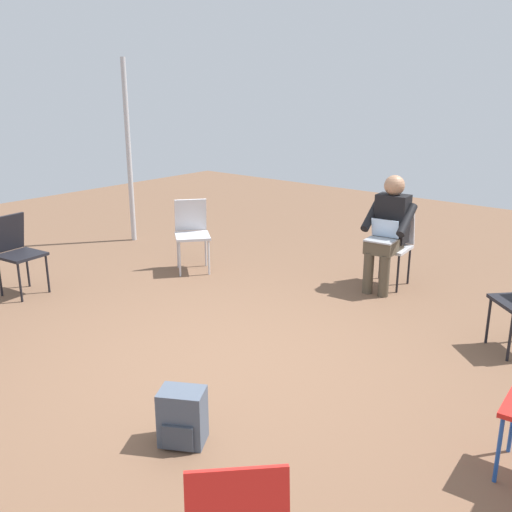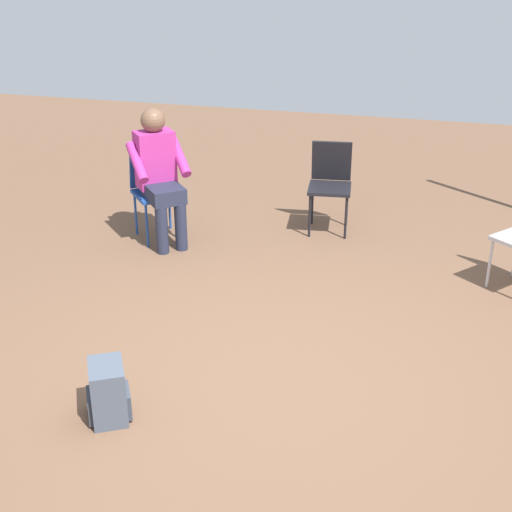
{
  "view_description": "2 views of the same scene",
  "coord_description": "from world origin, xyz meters",
  "px_view_note": "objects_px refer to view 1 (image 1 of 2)",
  "views": [
    {
      "loc": [
        -3.01,
        -2.84,
        2.17
      ],
      "look_at": [
        0.16,
        -0.21,
        0.92
      ],
      "focal_mm": 40.0,
      "sensor_mm": 36.0,
      "label": 1
    },
    {
      "loc": [
        0.86,
        -3.64,
        2.64
      ],
      "look_at": [
        -0.13,
        -0.01,
        0.94
      ],
      "focal_mm": 50.0,
      "sensor_mm": 36.0,
      "label": 2
    }
  ],
  "objects_px": {
    "chair_east": "(393,241)",
    "backpack_near_laptop_user": "(183,420)",
    "chair_north": "(16,249)",
    "chair_northeast": "(192,230)",
    "person_with_laptop": "(388,227)"
  },
  "relations": [
    {
      "from": "backpack_near_laptop_user",
      "to": "chair_east",
      "type": "bearing_deg",
      "value": 6.14
    },
    {
      "from": "person_with_laptop",
      "to": "chair_east",
      "type": "bearing_deg",
      "value": -90.0
    },
    {
      "from": "chair_east",
      "to": "chair_north",
      "type": "relative_size",
      "value": 1.0
    },
    {
      "from": "chair_east",
      "to": "person_with_laptop",
      "type": "distance_m",
      "value": 0.26
    },
    {
      "from": "chair_east",
      "to": "chair_northeast",
      "type": "distance_m",
      "value": 2.35
    },
    {
      "from": "person_with_laptop",
      "to": "backpack_near_laptop_user",
      "type": "distance_m",
      "value": 3.46
    },
    {
      "from": "person_with_laptop",
      "to": "backpack_near_laptop_user",
      "type": "height_order",
      "value": "person_with_laptop"
    },
    {
      "from": "chair_north",
      "to": "backpack_near_laptop_user",
      "type": "relative_size",
      "value": 2.36
    },
    {
      "from": "chair_east",
      "to": "backpack_near_laptop_user",
      "type": "bearing_deg",
      "value": 90.71
    },
    {
      "from": "chair_northeast",
      "to": "backpack_near_laptop_user",
      "type": "height_order",
      "value": "chair_northeast"
    },
    {
      "from": "chair_north",
      "to": "person_with_laptop",
      "type": "xyz_separation_m",
      "value": [
        2.66,
        -2.95,
        0.2
      ]
    },
    {
      "from": "person_with_laptop",
      "to": "chair_northeast",
      "type": "bearing_deg",
      "value": 17.53
    },
    {
      "from": "person_with_laptop",
      "to": "backpack_near_laptop_user",
      "type": "relative_size",
      "value": 3.44
    },
    {
      "from": "chair_northeast",
      "to": "chair_north",
      "type": "distance_m",
      "value": 1.95
    },
    {
      "from": "chair_north",
      "to": "backpack_near_laptop_user",
      "type": "distance_m",
      "value": 3.41
    }
  ]
}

